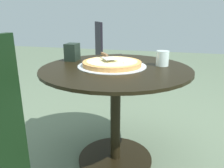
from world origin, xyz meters
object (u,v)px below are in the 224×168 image
(pizza_on_tray, at_px, (112,64))
(patio_chair_near, at_px, (106,52))
(napkin_dispenser, at_px, (72,52))
(drinking_cup, at_px, (162,58))
(patio_table, at_px, (115,95))
(pizza_server, at_px, (107,56))

(pizza_on_tray, relative_size, patio_chair_near, 0.49)
(napkin_dispenser, bearing_deg, drinking_cup, -92.61)
(patio_table, relative_size, pizza_on_tray, 2.15)
(pizza_server, distance_m, napkin_dispenser, 0.29)
(pizza_server, bearing_deg, patio_chair_near, -74.00)
(pizza_server, relative_size, drinking_cup, 2.08)
(pizza_on_tray, relative_size, drinking_cup, 4.58)
(patio_chair_near, bearing_deg, napkin_dispenser, 95.46)
(drinking_cup, bearing_deg, pizza_server, 8.91)
(pizza_on_tray, height_order, pizza_server, pizza_server)
(pizza_on_tray, distance_m, drinking_cup, 0.33)
(pizza_on_tray, height_order, drinking_cup, drinking_cup)
(patio_table, height_order, pizza_server, pizza_server)
(pizza_server, bearing_deg, pizza_on_tray, 140.21)
(drinking_cup, relative_size, patio_chair_near, 0.11)
(patio_table, relative_size, napkin_dispenser, 7.83)
(patio_table, relative_size, drinking_cup, 9.84)
(patio_table, height_order, drinking_cup, drinking_cup)
(napkin_dispenser, bearing_deg, patio_chair_near, 4.39)
(pizza_on_tray, bearing_deg, pizza_server, -39.79)
(patio_table, distance_m, drinking_cup, 0.38)
(drinking_cup, bearing_deg, napkin_dispenser, -1.55)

